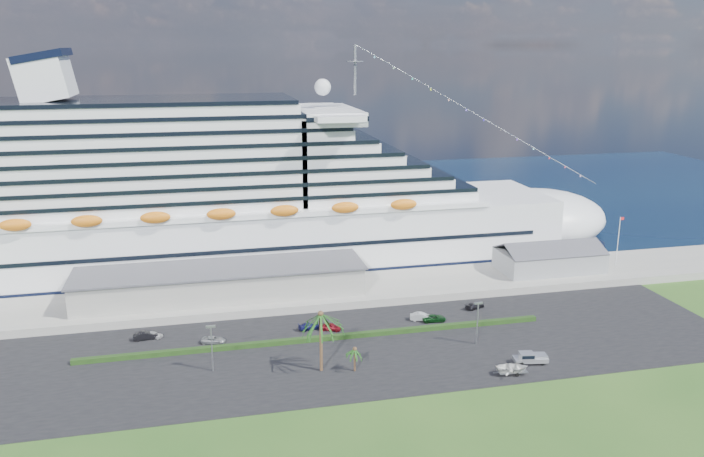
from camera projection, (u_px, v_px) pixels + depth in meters
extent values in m
plane|color=#254E1A|center=(384.00, 375.00, 115.31)|extent=(420.00, 420.00, 0.00)
cube|color=black|center=(368.00, 348.00, 125.64)|extent=(140.00, 38.00, 0.12)
cube|color=gray|center=(336.00, 290.00, 152.72)|extent=(240.00, 20.00, 1.80)
cube|color=black|center=(283.00, 205.00, 237.65)|extent=(420.00, 160.00, 0.02)
cube|color=silver|center=(237.00, 237.00, 169.12)|extent=(160.00, 30.00, 16.00)
ellipsoid|color=silver|center=(533.00, 219.00, 186.53)|extent=(40.00, 30.00, 16.00)
cube|color=black|center=(238.00, 263.00, 170.87)|extent=(164.00, 30.60, 2.40)
cube|color=silver|center=(181.00, 151.00, 160.92)|extent=(128.00, 26.00, 24.80)
cube|color=silver|center=(326.00, 115.00, 166.48)|extent=(14.00, 38.00, 3.20)
cube|color=silver|center=(45.00, 77.00, 150.32)|extent=(11.58, 14.00, 11.58)
cylinder|color=gray|center=(355.00, 70.00, 165.30)|extent=(0.70, 0.70, 12.00)
ellipsoid|color=orange|center=(221.00, 214.00, 150.84)|extent=(90.00, 2.40, 2.60)
ellipsoid|color=orange|center=(216.00, 186.00, 180.58)|extent=(90.00, 2.40, 2.60)
cube|color=black|center=(237.00, 234.00, 168.91)|extent=(144.00, 30.40, 0.90)
cube|color=gray|center=(221.00, 282.00, 146.27)|extent=(60.00, 14.00, 6.00)
cube|color=#4C4C54|center=(220.00, 268.00, 145.47)|extent=(61.00, 15.00, 0.40)
cube|color=gray|center=(549.00, 260.00, 163.19)|extent=(24.00, 12.00, 4.80)
cube|color=#4C4C54|center=(557.00, 249.00, 159.43)|extent=(24.00, 6.31, 2.74)
cube|color=#4C4C54|center=(544.00, 242.00, 165.08)|extent=(24.00, 6.31, 2.74)
cylinder|color=silver|center=(618.00, 241.00, 166.18)|extent=(0.16, 0.16, 12.00)
cube|color=red|center=(622.00, 219.00, 164.84)|extent=(1.00, 0.04, 0.70)
cube|color=#173311|center=(320.00, 338.00, 128.48)|extent=(88.00, 1.10, 0.90)
cylinder|color=gray|center=(212.00, 349.00, 115.67)|extent=(0.24, 0.24, 8.00)
cube|color=gray|center=(211.00, 327.00, 114.61)|extent=(1.60, 0.35, 0.35)
cylinder|color=gray|center=(477.00, 324.00, 126.13)|extent=(0.24, 0.24, 8.00)
cube|color=gray|center=(478.00, 303.00, 125.07)|extent=(1.60, 0.35, 0.35)
cylinder|color=#47301E|center=(321.00, 343.00, 115.54)|extent=(0.54, 0.54, 10.50)
sphere|color=#47301E|center=(321.00, 314.00, 114.18)|extent=(0.98, 0.98, 0.98)
cylinder|color=#47301E|center=(355.00, 360.00, 116.14)|extent=(0.35, 0.35, 4.20)
sphere|color=#47301E|center=(355.00, 349.00, 115.59)|extent=(0.73, 0.73, 0.73)
imported|color=#BCBBBD|center=(153.00, 335.00, 129.66)|extent=(3.95, 2.74, 1.25)
imported|color=black|center=(146.00, 336.00, 129.02)|extent=(4.71, 2.04, 1.51)
imported|color=gray|center=(213.00, 340.00, 127.42)|extent=(4.83, 3.17, 1.24)
imported|color=#15174C|center=(310.00, 326.00, 133.60)|extent=(4.77, 2.67, 1.31)
imported|color=maroon|center=(330.00, 327.00, 133.11)|extent=(4.65, 3.39, 1.47)
imported|color=#B1B5B9|center=(422.00, 317.00, 137.88)|extent=(5.01, 2.93, 1.56)
imported|color=#0D3512|center=(434.00, 318.00, 137.46)|extent=(4.99, 2.52, 1.35)
imported|color=black|center=(475.00, 305.00, 144.18)|extent=(4.89, 3.43, 1.31)
cylinder|color=black|center=(522.00, 365.00, 117.81)|extent=(0.92, 0.45, 0.88)
cylinder|color=black|center=(516.00, 360.00, 119.78)|extent=(0.92, 0.45, 0.88)
cylinder|color=black|center=(542.00, 363.00, 118.65)|extent=(0.92, 0.45, 0.88)
cylinder|color=black|center=(537.00, 358.00, 120.61)|extent=(0.92, 0.45, 0.88)
cube|color=#B3B5BA|center=(530.00, 359.00, 119.15)|extent=(6.21, 3.16, 0.77)
cube|color=#B3B5BA|center=(539.00, 356.00, 119.38)|extent=(2.96, 2.55, 0.60)
cube|color=#B3B5BA|center=(527.00, 356.00, 118.78)|extent=(2.73, 2.46, 1.04)
cube|color=black|center=(527.00, 355.00, 118.76)|extent=(2.52, 2.48, 0.60)
cube|color=#B3B5BA|center=(517.00, 359.00, 118.54)|extent=(1.33, 2.22, 0.38)
cube|color=gray|center=(512.00, 371.00, 115.27)|extent=(5.07, 2.23, 0.13)
cylinder|color=gray|center=(500.00, 373.00, 114.79)|extent=(2.36, 0.29, 0.09)
cylinder|color=black|center=(517.00, 375.00, 114.52)|extent=(0.70, 0.29, 0.69)
cylinder|color=black|center=(512.00, 370.00, 116.34)|extent=(0.70, 0.29, 0.69)
imported|color=silver|center=(513.00, 368.00, 115.11)|extent=(5.74, 4.33, 1.12)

